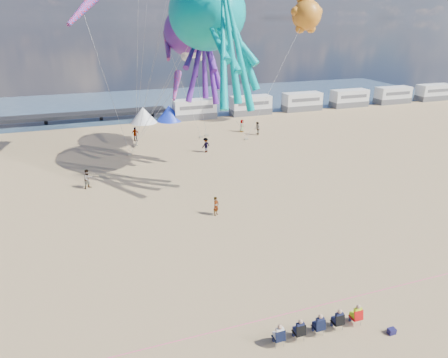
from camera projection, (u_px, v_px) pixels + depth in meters
ground at (265, 261)px, 26.10m from camera, size 120.00×120.00×0.00m
water at (143, 103)px, 74.32m from camera, size 120.00×120.00×0.00m
motorhome_0 at (194, 109)px, 62.42m from camera, size 6.60×2.50×3.00m
motorhome_1 at (251, 105)px, 65.28m from camera, size 6.60×2.50×3.00m
motorhome_2 at (302, 102)px, 68.14m from camera, size 6.60×2.50×3.00m
motorhome_3 at (349, 98)px, 71.00m from camera, size 6.60×2.50×3.00m
motorhome_4 at (393, 95)px, 73.86m from camera, size 6.60×2.50×3.00m
motorhome_5 at (433, 92)px, 76.72m from camera, size 6.60×2.50×3.00m
tent_white at (143, 115)px, 60.12m from camera, size 4.00×4.00×2.40m
tent_blue at (169, 113)px, 61.33m from camera, size 4.00×4.00×2.40m
spectator_row at (318, 324)px, 19.82m from camera, size 6.10×0.90×1.30m
cooler_navy at (392, 331)px, 20.03m from camera, size 0.38×0.28×0.30m
rope_line at (303, 310)px, 21.70m from camera, size 34.00×0.03×0.03m
standing_person at (216, 206)px, 31.89m from camera, size 0.69×0.65×1.58m
beachgoer_1 at (88, 179)px, 36.93m from camera, size 1.07×0.99×1.84m
beachgoer_2 at (206, 145)px, 46.96m from camera, size 1.05×0.97×1.75m
beachgoer_3 at (135, 134)px, 51.25m from camera, size 1.35×1.21×1.82m
beachgoer_6 at (242, 126)px, 55.44m from camera, size 0.75×0.71×1.72m
beachgoer_7 at (257, 129)px, 53.88m from camera, size 0.75×0.98×1.78m
sandbag_a at (130, 155)px, 46.03m from camera, size 0.50×0.35×0.22m
sandbag_b at (207, 135)px, 53.59m from camera, size 0.50×0.35×0.22m
sandbag_c at (246, 139)px, 51.89m from camera, size 0.50×0.35×0.22m
sandbag_d at (201, 137)px, 52.81m from camera, size 0.50×0.35×0.22m
sandbag_e at (136, 145)px, 49.45m from camera, size 0.50×0.35×0.22m
kite_octopus_teal at (206, 13)px, 36.35m from camera, size 9.37×12.72×13.36m
kite_octopus_purple at (189, 31)px, 43.59m from camera, size 6.27×11.05×11.90m
kite_panda at (192, 41)px, 43.07m from camera, size 4.48×4.24×6.10m
kite_teddy_orange at (307, 15)px, 53.95m from camera, size 5.67×5.46×6.81m
windsock_left at (82, 10)px, 38.56m from camera, size 3.96×7.35×7.52m
windsock_mid at (168, 46)px, 44.18m from camera, size 2.16×5.96×5.88m
windsock_right at (176, 86)px, 46.76m from camera, size 2.60×5.11×5.11m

